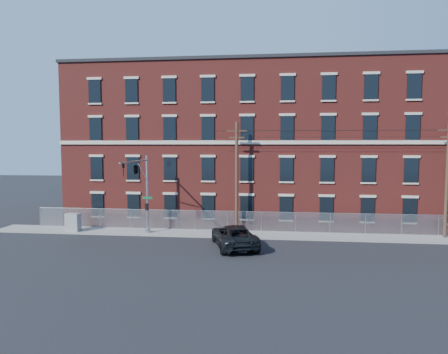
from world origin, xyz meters
name	(u,v)px	position (x,y,z in m)	size (l,w,h in m)	color
ground	(205,248)	(0.00, 0.00, 0.00)	(140.00, 140.00, 0.00)	black
sidewalk	(350,237)	(12.00, 5.00, 0.06)	(65.00, 3.00, 0.12)	gray
mill_building	(336,144)	(12.00, 13.93, 8.15)	(55.30, 14.32, 16.30)	maroon
chain_link_fence	(348,223)	(12.00, 6.30, 1.06)	(59.06, 0.06, 1.85)	#A5A8AD
traffic_signal_mast	(139,177)	(-6.00, 2.18, 5.39)	(0.90, 6.75, 7.00)	#9EA0A5
utility_pole_near	(237,175)	(2.00, 5.60, 5.34)	(1.80, 0.28, 10.00)	#473023
utility_pole_mid	(447,177)	(20.00, 5.60, 5.34)	(1.80, 0.28, 10.00)	#473023
pickup_truck	(234,236)	(2.20, 0.76, 0.88)	(2.93, 6.35, 1.76)	black
utility_cabinet	(73,222)	(-13.02, 4.25, 0.95)	(1.33, 0.66, 1.66)	gray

